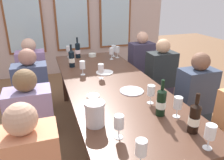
% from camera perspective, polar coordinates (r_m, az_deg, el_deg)
% --- Properties ---
extents(ground_plane, '(12.00, 12.00, 0.00)m').
position_cam_1_polar(ground_plane, '(2.76, -0.18, -15.18)').
color(ground_plane, brown).
extents(back_wall_with_windows, '(4.17, 0.10, 2.90)m').
position_cam_1_polar(back_wall_with_windows, '(4.78, -10.72, 18.96)').
color(back_wall_with_windows, '#C4ABA2').
rests_on(back_wall_with_windows, ground).
extents(dining_table, '(0.97, 2.63, 0.74)m').
position_cam_1_polar(dining_table, '(2.42, -0.20, -2.28)').
color(dining_table, '#4F3124').
rests_on(dining_table, ground).
extents(white_plate_0, '(0.24, 0.24, 0.01)m').
position_cam_1_polar(white_plate_0, '(2.20, 5.21, -2.89)').
color(white_plate_0, white).
rests_on(white_plate_0, dining_table).
extents(white_plate_1, '(0.22, 0.22, 0.01)m').
position_cam_1_polar(white_plate_1, '(2.71, -1.94, 2.00)').
color(white_plate_1, white).
rests_on(white_plate_1, dining_table).
extents(metal_pitcher, '(0.16, 0.16, 0.19)m').
position_cam_1_polar(metal_pitcher, '(1.63, -4.52, -8.77)').
color(metal_pitcher, silver).
rests_on(metal_pitcher, dining_table).
extents(wine_bottle_0, '(0.08, 0.08, 0.30)m').
position_cam_1_polar(wine_bottle_0, '(1.64, 20.87, -9.33)').
color(wine_bottle_0, black).
rests_on(wine_bottle_0, dining_table).
extents(wine_bottle_1, '(0.08, 0.08, 0.32)m').
position_cam_1_polar(wine_bottle_1, '(3.36, -9.02, 7.80)').
color(wine_bottle_1, black).
rests_on(wine_bottle_1, dining_table).
extents(wine_bottle_2, '(0.08, 0.08, 0.31)m').
position_cam_1_polar(wine_bottle_2, '(1.78, 12.81, -5.68)').
color(wine_bottle_2, black).
rests_on(wine_bottle_2, dining_table).
extents(wine_bottle_3, '(0.08, 0.08, 0.31)m').
position_cam_1_polar(wine_bottle_3, '(2.95, -10.59, 5.57)').
color(wine_bottle_3, black).
rests_on(wine_bottle_3, dining_table).
extents(tasting_bowl_0, '(0.11, 0.11, 0.05)m').
position_cam_1_polar(tasting_bowl_0, '(3.43, -5.20, 6.58)').
color(tasting_bowl_0, white).
rests_on(tasting_bowl_0, dining_table).
extents(tasting_bowl_1, '(0.12, 0.12, 0.05)m').
position_cam_1_polar(tasting_bowl_1, '(2.03, -4.97, -4.61)').
color(tasting_bowl_1, white).
rests_on(tasting_bowl_1, dining_table).
extents(wine_glass_0, '(0.07, 0.07, 0.17)m').
position_cam_1_polar(wine_glass_0, '(1.28, 7.68, -17.52)').
color(wine_glass_0, white).
rests_on(wine_glass_0, dining_table).
extents(wine_glass_1, '(0.07, 0.07, 0.17)m').
position_cam_1_polar(wine_glass_1, '(3.41, 0.43, 8.24)').
color(wine_glass_1, white).
rests_on(wine_glass_1, dining_table).
extents(wine_glass_2, '(0.07, 0.07, 0.17)m').
position_cam_1_polar(wine_glass_2, '(2.50, -2.93, 2.98)').
color(wine_glass_2, white).
rests_on(wine_glass_2, dining_table).
extents(wine_glass_3, '(0.07, 0.07, 0.17)m').
position_cam_1_polar(wine_glass_3, '(1.52, 24.44, -12.56)').
color(wine_glass_3, white).
rests_on(wine_glass_3, dining_table).
extents(wine_glass_4, '(0.07, 0.07, 0.17)m').
position_cam_1_polar(wine_glass_4, '(3.34, 1.42, 7.87)').
color(wine_glass_4, white).
rests_on(wine_glass_4, dining_table).
extents(wine_glass_5, '(0.07, 0.07, 0.17)m').
position_cam_1_polar(wine_glass_5, '(1.48, 1.84, -11.09)').
color(wine_glass_5, white).
rests_on(wine_glass_5, dining_table).
extents(wine_glass_6, '(0.07, 0.07, 0.17)m').
position_cam_1_polar(wine_glass_6, '(1.79, 16.98, -5.86)').
color(wine_glass_6, white).
rests_on(wine_glass_6, dining_table).
extents(wine_glass_7, '(0.07, 0.07, 0.17)m').
position_cam_1_polar(wine_glass_7, '(3.25, -0.12, 7.48)').
color(wine_glass_7, white).
rests_on(wine_glass_7, dining_table).
extents(wine_glass_8, '(0.07, 0.07, 0.17)m').
position_cam_1_polar(wine_glass_8, '(1.95, 10.24, -2.95)').
color(wine_glass_8, white).
rests_on(wine_glass_8, dining_table).
extents(wine_glass_9, '(0.07, 0.07, 0.17)m').
position_cam_1_polar(wine_glass_9, '(3.43, -11.40, 7.84)').
color(wine_glass_9, white).
rests_on(wine_glass_9, dining_table).
extents(wine_glass_10, '(0.07, 0.07, 0.17)m').
position_cam_1_polar(wine_glass_10, '(2.63, -7.80, 3.78)').
color(wine_glass_10, white).
rests_on(wine_glass_10, dining_table).
extents(seated_person_0, '(0.38, 0.24, 1.11)m').
position_cam_1_polar(seated_person_0, '(2.72, -20.00, -4.31)').
color(seated_person_0, '#39372C').
rests_on(seated_person_0, ground).
extents(seated_person_1, '(0.38, 0.24, 1.11)m').
position_cam_1_polar(seated_person_1, '(3.12, 12.56, -0.10)').
color(seated_person_1, '#362B3D').
rests_on(seated_person_1, ground).
extents(seated_person_2, '(0.38, 0.24, 1.11)m').
position_cam_1_polar(seated_person_2, '(3.28, -19.96, 0.23)').
color(seated_person_2, '#272D36').
rests_on(seated_person_2, ground).
extents(seated_person_3, '(0.38, 0.24, 1.11)m').
position_cam_1_polar(seated_person_3, '(3.63, 7.61, 3.40)').
color(seated_person_3, '#252733').
rests_on(seated_person_3, ground).
extents(seated_person_6, '(0.38, 0.24, 1.11)m').
position_cam_1_polar(seated_person_6, '(2.09, -20.07, -12.64)').
color(seated_person_6, '#323039').
rests_on(seated_person_6, ground).
extents(seated_person_7, '(0.38, 0.24, 1.11)m').
position_cam_1_polar(seated_person_7, '(2.58, 20.79, -5.91)').
color(seated_person_7, '#222E3A').
rests_on(seated_person_7, ground).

